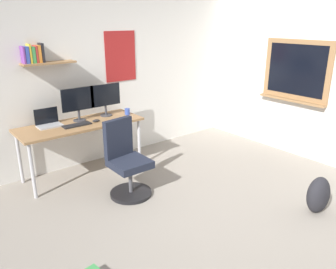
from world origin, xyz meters
TOP-DOWN VIEW (x-y plane):
  - ground_plane at (0.00, 0.00)m, footprint 5.20×5.20m
  - wall_back at (-0.01, 2.45)m, footprint 5.00×0.30m
  - desk at (-0.59, 2.05)m, footprint 1.66×0.64m
  - office_chair at (-0.42, 1.19)m, footprint 0.52×0.52m
  - laptop at (-0.97, 2.20)m, footprint 0.31×0.21m
  - monitor_primary at (-0.55, 2.15)m, footprint 0.46×0.17m
  - monitor_secondary at (-0.14, 2.15)m, footprint 0.46×0.17m
  - keyboard at (-0.68, 1.97)m, footprint 0.37×0.13m
  - computer_mouse at (-0.40, 1.97)m, footprint 0.10×0.06m
  - coffee_mug at (0.14, 2.02)m, footprint 0.08×0.08m
  - backpack at (1.03, -0.53)m, footprint 0.32×0.22m

SIDE VIEW (x-z plane):
  - ground_plane at x=0.00m, z-range 0.00..0.00m
  - backpack at x=1.03m, z-range 0.00..0.43m
  - office_chair at x=-0.42m, z-range -0.07..0.88m
  - desk at x=-0.59m, z-range 0.31..1.06m
  - keyboard at x=-0.68m, z-range 0.75..0.77m
  - computer_mouse at x=-0.40m, z-range 0.75..0.78m
  - coffee_mug at x=0.14m, z-range 0.75..0.84m
  - laptop at x=-0.97m, z-range 0.69..0.92m
  - monitor_primary at x=-0.55m, z-range 0.79..1.25m
  - monitor_secondary at x=-0.14m, z-range 0.79..1.25m
  - wall_back at x=-0.01m, z-range 0.00..2.60m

